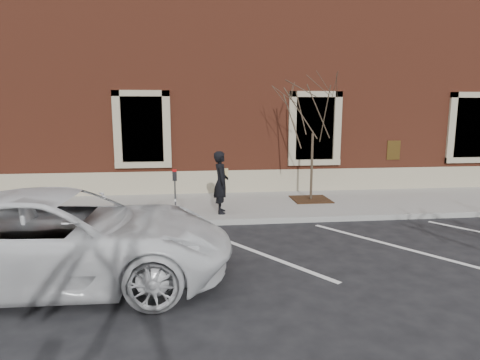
{
  "coord_description": "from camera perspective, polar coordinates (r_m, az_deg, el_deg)",
  "views": [
    {
      "loc": [
        -1.26,
        -10.44,
        3.02
      ],
      "look_at": [
        0.0,
        0.6,
        1.1
      ],
      "focal_mm": 30.0,
      "sensor_mm": 36.0,
      "label": 1
    }
  ],
  "objects": [
    {
      "name": "ground",
      "position": [
        10.94,
        0.36,
        -6.22
      ],
      "size": [
        120.0,
        120.0,
        0.0
      ],
      "primitive_type": "plane",
      "color": "#28282B",
      "rests_on": "ground"
    },
    {
      "name": "sidewalk_near",
      "position": [
        12.6,
        -0.59,
        -3.71
      ],
      "size": [
        40.0,
        3.5,
        0.15
      ],
      "primitive_type": "cube",
      "color": "gray",
      "rests_on": "ground"
    },
    {
      "name": "curb_near",
      "position": [
        10.87,
        0.39,
        -5.91
      ],
      "size": [
        40.0,
        0.12,
        0.15
      ],
      "primitive_type": "cube",
      "color": "#9E9E99",
      "rests_on": "ground"
    },
    {
      "name": "parking_stripes",
      "position": [
        8.86,
        2.08,
        -10.1
      ],
      "size": [
        28.0,
        4.4,
        0.01
      ],
      "primitive_type": null,
      "color": "silver",
      "rests_on": "ground"
    },
    {
      "name": "building_civic",
      "position": [
        18.25,
        -2.6,
        12.85
      ],
      "size": [
        40.0,
        8.62,
        8.0
      ],
      "color": "brown",
      "rests_on": "ground"
    },
    {
      "name": "man",
      "position": [
        11.31,
        -2.72,
        -0.33
      ],
      "size": [
        0.43,
        0.65,
        1.76
      ],
      "primitive_type": "imported",
      "rotation": [
        0.0,
        0.0,
        1.56
      ],
      "color": "black",
      "rests_on": "sidewalk_near"
    },
    {
      "name": "parking_meter",
      "position": [
        11.14,
        -9.25,
        -0.52
      ],
      "size": [
        0.12,
        0.09,
        1.29
      ],
      "rotation": [
        0.0,
        0.0,
        0.35
      ],
      "color": "#595B60",
      "rests_on": "sidewalk_near"
    },
    {
      "name": "tree_grate",
      "position": [
        13.33,
        10.03,
        -2.72
      ],
      "size": [
        1.2,
        1.2,
        0.03
      ],
      "primitive_type": "cube",
      "color": "#3F2314",
      "rests_on": "sidewalk_near"
    },
    {
      "name": "sapling",
      "position": [
        13.02,
        10.39,
        9.21
      ],
      "size": [
        2.38,
        2.38,
        3.96
      ],
      "color": "#433728",
      "rests_on": "sidewalk_near"
    },
    {
      "name": "white_truck",
      "position": [
        7.74,
        -23.98,
        -7.5
      ],
      "size": [
        6.0,
        2.84,
        1.66
      ],
      "primitive_type": "imported",
      "rotation": [
        0.0,
        0.0,
        1.56
      ],
      "color": "white",
      "rests_on": "ground"
    }
  ]
}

